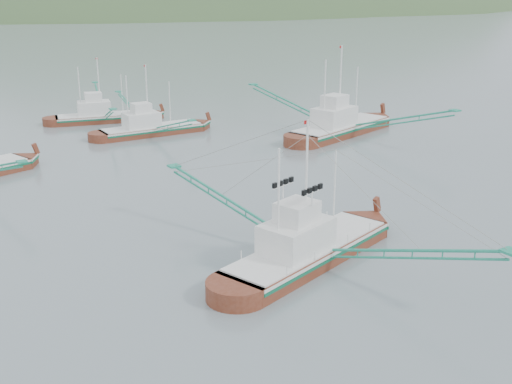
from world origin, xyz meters
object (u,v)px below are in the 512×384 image
bg_boat_far (150,125)px  bg_boat_extra (103,110)px  bg_boat_right (341,117)px  main_boat (308,234)px

bg_boat_far → bg_boat_extra: bearing=102.8°
bg_boat_right → bg_boat_extra: bg_boat_right is taller
bg_boat_far → main_boat: bearing=-98.0°
bg_boat_extra → main_boat: bearing=-81.0°
bg_boat_far → bg_boat_right: 22.68m
bg_boat_right → bg_boat_extra: size_ratio=1.26×
main_boat → bg_boat_extra: size_ratio=1.12×
bg_boat_far → bg_boat_extra: (-2.07, 10.30, 0.41)m
main_boat → bg_boat_right: size_ratio=0.89×
bg_boat_far → bg_boat_right: (19.10, -12.19, 0.90)m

